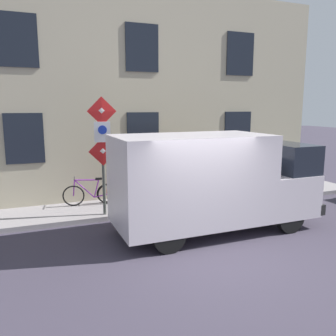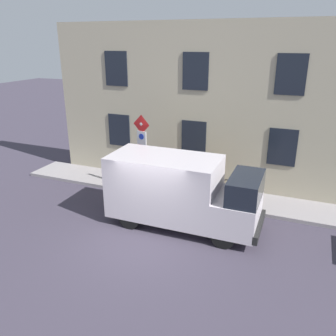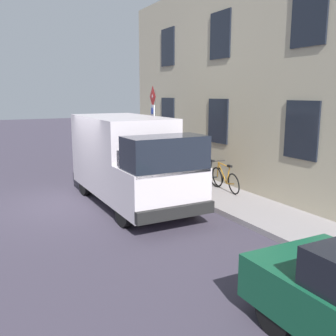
{
  "view_description": "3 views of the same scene",
  "coord_description": "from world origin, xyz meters",
  "px_view_note": "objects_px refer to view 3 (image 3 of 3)",
  "views": [
    {
      "loc": [
        -6.31,
        3.53,
        3.18
      ],
      "look_at": [
        3.1,
        -0.19,
        1.39
      ],
      "focal_mm": 37.36,
      "sensor_mm": 36.0,
      "label": 1
    },
    {
      "loc": [
        -8.99,
        -4.46,
        6.23
      ],
      "look_at": [
        2.89,
        0.39,
        1.48
      ],
      "focal_mm": 37.01,
      "sensor_mm": 36.0,
      "label": 2
    },
    {
      "loc": [
        -2.63,
        -10.68,
        3.15
      ],
      "look_at": [
        2.61,
        -0.67,
        0.93
      ],
      "focal_mm": 40.43,
      "sensor_mm": 36.0,
      "label": 3
    }
  ],
  "objects_px": {
    "pedestrian": "(201,161)",
    "bicycle_red": "(191,168)",
    "delivery_van": "(129,158)",
    "bicycle_black": "(207,173)",
    "sign_post_stacked": "(153,121)",
    "bicycle_orange": "(225,179)",
    "bicycle_purple": "(177,163)"
  },
  "relations": [
    {
      "from": "pedestrian",
      "to": "bicycle_red",
      "type": "bearing_deg",
      "value": 21.79
    },
    {
      "from": "bicycle_red",
      "to": "pedestrian",
      "type": "height_order",
      "value": "pedestrian"
    },
    {
      "from": "delivery_van",
      "to": "bicycle_black",
      "type": "xyz_separation_m",
      "value": [
        3.03,
        0.54,
        -0.82
      ]
    },
    {
      "from": "sign_post_stacked",
      "to": "bicycle_orange",
      "type": "xyz_separation_m",
      "value": [
        1.12,
        -2.9,
        -1.69
      ]
    },
    {
      "from": "bicycle_black",
      "to": "bicycle_purple",
      "type": "distance_m",
      "value": 2.07
    },
    {
      "from": "pedestrian",
      "to": "bicycle_orange",
      "type": "bearing_deg",
      "value": -87.88
    },
    {
      "from": "bicycle_orange",
      "to": "bicycle_red",
      "type": "bearing_deg",
      "value": 6.96
    },
    {
      "from": "delivery_van",
      "to": "bicycle_red",
      "type": "relative_size",
      "value": 3.11
    },
    {
      "from": "sign_post_stacked",
      "to": "bicycle_red",
      "type": "bearing_deg",
      "value": -36.4
    },
    {
      "from": "sign_post_stacked",
      "to": "bicycle_black",
      "type": "height_order",
      "value": "sign_post_stacked"
    },
    {
      "from": "delivery_van",
      "to": "bicycle_orange",
      "type": "bearing_deg",
      "value": 80.17
    },
    {
      "from": "sign_post_stacked",
      "to": "bicycle_black",
      "type": "distance_m",
      "value": 2.76
    },
    {
      "from": "bicycle_orange",
      "to": "pedestrian",
      "type": "bearing_deg",
      "value": 56.89
    },
    {
      "from": "bicycle_orange",
      "to": "pedestrian",
      "type": "distance_m",
      "value": 0.95
    },
    {
      "from": "bicycle_orange",
      "to": "bicycle_black",
      "type": "bearing_deg",
      "value": 7.03
    },
    {
      "from": "sign_post_stacked",
      "to": "delivery_van",
      "type": "height_order",
      "value": "sign_post_stacked"
    },
    {
      "from": "bicycle_orange",
      "to": "bicycle_black",
      "type": "xyz_separation_m",
      "value": [
        -0.0,
        1.04,
        0.0
      ]
    },
    {
      "from": "bicycle_black",
      "to": "pedestrian",
      "type": "height_order",
      "value": "pedestrian"
    },
    {
      "from": "sign_post_stacked",
      "to": "bicycle_red",
      "type": "relative_size",
      "value": 1.85
    },
    {
      "from": "bicycle_orange",
      "to": "bicycle_red",
      "type": "relative_size",
      "value": 1.0
    },
    {
      "from": "bicycle_red",
      "to": "sign_post_stacked",
      "type": "bearing_deg",
      "value": 57.5
    },
    {
      "from": "bicycle_orange",
      "to": "bicycle_black",
      "type": "height_order",
      "value": "same"
    },
    {
      "from": "bicycle_black",
      "to": "bicycle_red",
      "type": "distance_m",
      "value": 1.04
    },
    {
      "from": "pedestrian",
      "to": "sign_post_stacked",
      "type": "bearing_deg",
      "value": 54.77
    },
    {
      "from": "bicycle_orange",
      "to": "bicycle_purple",
      "type": "xyz_separation_m",
      "value": [
        0.0,
        3.11,
        0.0
      ]
    },
    {
      "from": "bicycle_orange",
      "to": "bicycle_black",
      "type": "distance_m",
      "value": 1.04
    },
    {
      "from": "bicycle_orange",
      "to": "bicycle_purple",
      "type": "relative_size",
      "value": 1.0
    },
    {
      "from": "bicycle_black",
      "to": "bicycle_purple",
      "type": "relative_size",
      "value": 1.0
    },
    {
      "from": "sign_post_stacked",
      "to": "bicycle_red",
      "type": "height_order",
      "value": "sign_post_stacked"
    },
    {
      "from": "bicycle_purple",
      "to": "pedestrian",
      "type": "relative_size",
      "value": 0.99
    },
    {
      "from": "sign_post_stacked",
      "to": "bicycle_purple",
      "type": "height_order",
      "value": "sign_post_stacked"
    },
    {
      "from": "sign_post_stacked",
      "to": "bicycle_red",
      "type": "distance_m",
      "value": 2.19
    }
  ]
}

